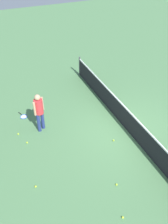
% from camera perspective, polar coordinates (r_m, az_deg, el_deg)
% --- Properties ---
extents(ground_plane, '(40.00, 40.00, 0.00)m').
position_cam_1_polar(ground_plane, '(10.24, 9.83, -4.00)').
color(ground_plane, '#4C7A4C').
extents(court_net, '(10.09, 0.09, 1.07)m').
position_cam_1_polar(court_net, '(9.92, 10.14, -1.84)').
color(court_net, '#4C4C51').
rests_on(court_net, ground_plane).
extents(player_near_side, '(0.47, 0.49, 1.70)m').
position_cam_1_polar(player_near_side, '(9.61, -10.45, 0.53)').
color(player_near_side, navy).
rests_on(player_near_side, ground_plane).
extents(tennis_racket_near_player, '(0.61, 0.40, 0.03)m').
position_cam_1_polar(tennis_racket_near_player, '(11.05, -13.95, -0.99)').
color(tennis_racket_near_player, blue).
rests_on(tennis_racket_near_player, ground_plane).
extents(tennis_ball_near_player, '(0.07, 0.07, 0.07)m').
position_cam_1_polar(tennis_ball_near_player, '(8.31, 7.61, -16.45)').
color(tennis_ball_near_player, '#C6E033').
rests_on(tennis_ball_near_player, ground_plane).
extents(tennis_ball_by_net, '(0.07, 0.07, 0.07)m').
position_cam_1_polar(tennis_ball_by_net, '(9.64, 6.91, -6.59)').
color(tennis_ball_by_net, '#C6E033').
rests_on(tennis_ball_by_net, ground_plane).
extents(tennis_ball_midcourt, '(0.07, 0.07, 0.07)m').
position_cam_1_polar(tennis_ball_midcourt, '(9.73, -13.14, -6.96)').
color(tennis_ball_midcourt, '#C6E033').
rests_on(tennis_ball_midcourt, ground_plane).
extents(tennis_ball_baseline, '(0.07, 0.07, 0.07)m').
position_cam_1_polar(tennis_ball_baseline, '(7.72, 9.03, -23.12)').
color(tennis_ball_baseline, '#C6E033').
rests_on(tennis_ball_baseline, ground_plane).
extents(tennis_ball_stray_left, '(0.07, 0.07, 0.07)m').
position_cam_1_polar(tennis_ball_stray_left, '(10.18, -15.11, -4.97)').
color(tennis_ball_stray_left, '#C6E033').
rests_on(tennis_ball_stray_left, ground_plane).
extents(tennis_ball_stray_right, '(0.07, 0.07, 0.07)m').
position_cam_1_polar(tennis_ball_stray_right, '(8.34, -11.22, -16.68)').
color(tennis_ball_stray_right, '#C6E033').
rests_on(tennis_ball_stray_right, ground_plane).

